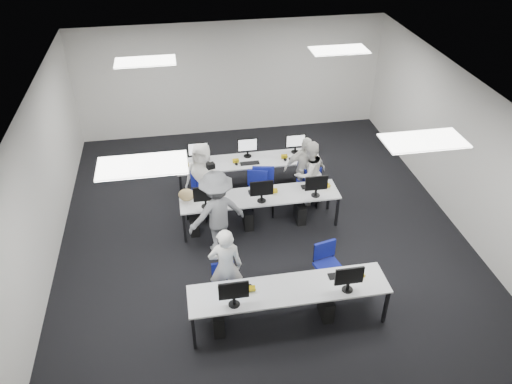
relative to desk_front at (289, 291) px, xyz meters
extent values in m
plane|color=black|center=(0.00, 2.40, -0.68)|extent=(9.00, 9.00, 0.00)
plane|color=white|center=(0.00, 2.40, 2.32)|extent=(9.00, 9.00, 0.00)
cube|color=silver|center=(0.00, 6.90, 0.82)|extent=(8.00, 0.02, 3.00)
cube|color=silver|center=(0.00, -2.10, 0.82)|extent=(8.00, 0.02, 3.00)
cube|color=silver|center=(-4.00, 2.40, 0.82)|extent=(0.02, 9.00, 3.00)
cube|color=silver|center=(4.00, 2.40, 0.82)|extent=(0.02, 9.00, 3.00)
cube|color=white|center=(-2.00, 0.40, 2.30)|extent=(1.20, 0.60, 0.02)
cube|color=white|center=(2.00, 0.40, 2.30)|extent=(1.20, 0.60, 0.02)
cube|color=white|center=(-2.00, 4.40, 2.30)|extent=(1.20, 0.60, 0.02)
cube|color=white|center=(2.00, 4.40, 2.30)|extent=(1.20, 0.60, 0.02)
cube|color=silver|center=(0.00, 0.00, 0.03)|extent=(3.20, 0.70, 0.03)
cube|color=black|center=(-1.55, -0.30, -0.33)|extent=(0.05, 0.05, 0.70)
cube|color=black|center=(-1.55, 0.30, -0.33)|extent=(0.05, 0.05, 0.70)
cube|color=black|center=(1.55, -0.30, -0.33)|extent=(0.05, 0.05, 0.70)
cube|color=black|center=(1.55, 0.30, -0.33)|extent=(0.05, 0.05, 0.70)
cube|color=silver|center=(0.00, 2.60, 0.03)|extent=(3.20, 0.70, 0.03)
cube|color=black|center=(-1.55, 2.30, -0.33)|extent=(0.05, 0.05, 0.70)
cube|color=black|center=(-1.55, 2.90, -0.33)|extent=(0.05, 0.05, 0.70)
cube|color=black|center=(1.55, 2.30, -0.33)|extent=(0.05, 0.05, 0.70)
cube|color=black|center=(1.55, 2.90, -0.33)|extent=(0.05, 0.05, 0.70)
cube|color=silver|center=(0.00, 4.00, 0.03)|extent=(3.20, 0.70, 0.03)
cube|color=black|center=(-1.55, 3.70, -0.33)|extent=(0.05, 0.05, 0.70)
cube|color=black|center=(-1.55, 4.30, -0.33)|extent=(0.05, 0.05, 0.70)
cube|color=black|center=(1.55, 3.70, -0.33)|extent=(0.05, 0.05, 0.70)
cube|color=black|center=(1.55, 4.30, -0.33)|extent=(0.05, 0.05, 0.70)
cube|color=#0D4EB1|center=(-0.90, -0.18, 0.35)|extent=(0.46, 0.04, 0.32)
cube|color=black|center=(-0.90, 0.14, 0.06)|extent=(0.42, 0.14, 0.02)
ellipsoid|color=black|center=(-0.60, 0.14, 0.07)|extent=(0.07, 0.10, 0.04)
cube|color=black|center=(-1.15, 0.00, -0.47)|extent=(0.18, 0.40, 0.42)
cube|color=white|center=(0.90, -0.18, 0.35)|extent=(0.46, 0.04, 0.32)
cube|color=black|center=(0.90, 0.14, 0.06)|extent=(0.42, 0.14, 0.02)
ellipsoid|color=black|center=(1.20, 0.14, 0.07)|extent=(0.07, 0.10, 0.04)
cube|color=black|center=(0.65, 0.00, -0.47)|extent=(0.18, 0.40, 0.42)
cube|color=white|center=(-1.10, 2.42, 0.35)|extent=(0.46, 0.04, 0.32)
cube|color=black|center=(-1.10, 2.74, 0.06)|extent=(0.42, 0.14, 0.02)
ellipsoid|color=black|center=(-0.80, 2.74, 0.07)|extent=(0.07, 0.10, 0.04)
cube|color=black|center=(-1.35, 2.60, -0.47)|extent=(0.18, 0.40, 0.42)
cube|color=white|center=(0.00, 2.42, 0.35)|extent=(0.46, 0.04, 0.32)
cube|color=black|center=(0.00, 2.74, 0.06)|extent=(0.42, 0.14, 0.02)
ellipsoid|color=black|center=(0.30, 2.74, 0.07)|extent=(0.07, 0.10, 0.04)
cube|color=black|center=(-0.25, 2.60, -0.47)|extent=(0.18, 0.40, 0.42)
cube|color=white|center=(1.10, 2.42, 0.35)|extent=(0.46, 0.04, 0.32)
cube|color=black|center=(1.10, 2.74, 0.06)|extent=(0.42, 0.14, 0.02)
ellipsoid|color=black|center=(1.40, 2.74, 0.07)|extent=(0.07, 0.10, 0.04)
cube|color=black|center=(0.85, 2.60, -0.47)|extent=(0.18, 0.40, 0.42)
cube|color=white|center=(-1.10, 4.18, 0.35)|extent=(0.46, 0.04, 0.32)
cube|color=black|center=(-1.10, 3.86, 0.06)|extent=(0.42, 0.14, 0.02)
ellipsoid|color=black|center=(-1.40, 3.86, 0.07)|extent=(0.07, 0.10, 0.04)
cube|color=black|center=(-0.85, 4.00, -0.47)|extent=(0.18, 0.40, 0.42)
cube|color=white|center=(0.00, 4.18, 0.35)|extent=(0.46, 0.04, 0.32)
cube|color=black|center=(0.00, 3.86, 0.06)|extent=(0.42, 0.14, 0.02)
ellipsoid|color=black|center=(-0.30, 3.86, 0.07)|extent=(0.07, 0.10, 0.04)
cube|color=black|center=(0.25, 4.00, -0.47)|extent=(0.18, 0.40, 0.42)
cube|color=white|center=(1.10, 4.18, 0.35)|extent=(0.46, 0.04, 0.32)
cube|color=black|center=(1.10, 3.86, 0.06)|extent=(0.42, 0.14, 0.02)
ellipsoid|color=black|center=(0.80, 3.86, 0.07)|extent=(0.07, 0.10, 0.04)
cube|color=black|center=(1.35, 4.00, -0.47)|extent=(0.18, 0.40, 0.42)
cube|color=navy|center=(-0.97, 0.51, -0.27)|extent=(0.41, 0.39, 0.05)
cube|color=navy|center=(-0.98, 0.69, -0.03)|extent=(0.38, 0.05, 0.32)
cube|color=navy|center=(0.87, 0.65, -0.23)|extent=(0.51, 0.49, 0.06)
cube|color=navy|center=(0.83, 0.84, 0.02)|extent=(0.41, 0.14, 0.35)
cube|color=navy|center=(-1.19, 3.16, -0.21)|extent=(0.58, 0.57, 0.06)
cube|color=navy|center=(-1.12, 3.35, 0.06)|extent=(0.42, 0.20, 0.37)
cube|color=navy|center=(0.15, 3.07, -0.18)|extent=(0.56, 0.54, 0.07)
cube|color=navy|center=(0.19, 3.28, 0.10)|extent=(0.46, 0.14, 0.39)
cube|color=navy|center=(1.15, 3.21, -0.21)|extent=(0.51, 0.49, 0.06)
cube|color=navy|center=(1.18, 3.41, 0.05)|extent=(0.43, 0.12, 0.37)
cube|color=navy|center=(-0.97, 3.45, -0.25)|extent=(0.53, 0.52, 0.06)
cube|color=navy|center=(-1.04, 3.28, 0.00)|extent=(0.39, 0.19, 0.34)
cube|color=navy|center=(0.12, 3.45, -0.21)|extent=(0.54, 0.53, 0.06)
cube|color=navy|center=(0.07, 3.25, 0.06)|extent=(0.43, 0.16, 0.37)
cube|color=navy|center=(1.26, 3.43, -0.25)|extent=(0.43, 0.41, 0.06)
cube|color=navy|center=(1.26, 3.24, -0.01)|extent=(0.39, 0.06, 0.34)
ellipsoid|color=tan|center=(-1.45, 2.69, 0.18)|extent=(0.34, 0.24, 0.26)
imported|color=white|center=(-0.93, 0.63, 0.09)|extent=(0.58, 0.40, 1.54)
imported|color=white|center=(1.17, 3.23, 0.06)|extent=(0.89, 0.81, 1.49)
imported|color=white|center=(-1.07, 3.43, 0.09)|extent=(0.89, 0.75, 1.54)
imported|color=white|center=(1.11, 3.37, 0.08)|extent=(0.93, 0.47, 1.53)
imported|color=slate|center=(-0.92, 2.00, 0.19)|extent=(1.27, 0.96, 1.74)
cube|color=black|center=(-0.98, 2.17, 1.11)|extent=(0.19, 0.21, 0.10)
camera|label=1|loc=(-1.47, -5.44, 5.78)|focal=35.00mm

